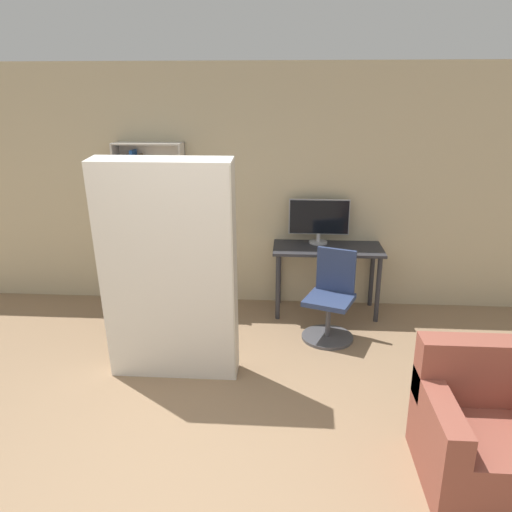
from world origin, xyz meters
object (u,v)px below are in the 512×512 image
at_px(armchair, 490,433).
at_px(bookshelf, 146,225).
at_px(office_chair, 330,304).
at_px(mattress_near, 170,273).
at_px(monitor, 319,219).

bearing_deg(armchair, bookshelf, 137.49).
relative_size(office_chair, bookshelf, 0.48).
xyz_separation_m(office_chair, mattress_near, (-1.41, -0.85, 0.60)).
xyz_separation_m(bookshelf, mattress_near, (0.66, -1.64, 0.03)).
height_order(office_chair, bookshelf, bookshelf).
distance_m(office_chair, armchair, 2.09).
bearing_deg(office_chair, bookshelf, 159.05).
height_order(office_chair, armchair, office_chair).
bearing_deg(mattress_near, monitor, 51.09).
height_order(monitor, bookshelf, bookshelf).
distance_m(monitor, armchair, 2.93).
relative_size(mattress_near, armchair, 2.25).
distance_m(monitor, bookshelf, 1.97).
distance_m(office_chair, mattress_near, 1.75).
distance_m(bookshelf, mattress_near, 1.77).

